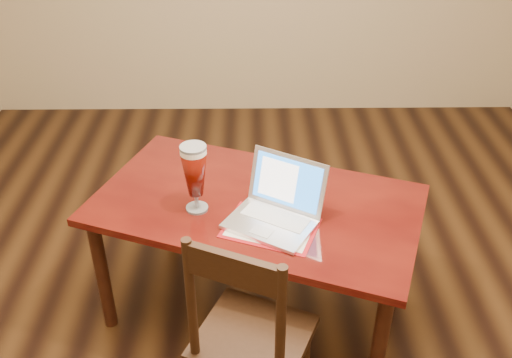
{
  "coord_description": "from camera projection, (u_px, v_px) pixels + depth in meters",
  "views": [
    {
      "loc": [
        -0.06,
        -2.07,
        2.2
      ],
      "look_at": [
        -0.04,
        0.05,
        0.83
      ],
      "focal_mm": 40.0,
      "sensor_mm": 36.0,
      "label": 1
    }
  ],
  "objects": [
    {
      "name": "dining_chair",
      "position": [
        250.0,
        339.0,
        2.22
      ],
      "size": [
        0.55,
        0.54,
        1.0
      ],
      "rotation": [
        0.0,
        0.0,
        -0.42
      ],
      "color": "black",
      "rests_on": "ground"
    },
    {
      "name": "ground",
      "position": [
        264.0,
        320.0,
        2.93
      ],
      "size": [
        5.0,
        5.0,
        0.0
      ],
      "primitive_type": "plane",
      "color": "black",
      "rests_on": "ground"
    },
    {
      "name": "dining_table",
      "position": [
        254.0,
        214.0,
        2.65
      ],
      "size": [
        1.67,
        1.3,
        1.02
      ],
      "rotation": [
        0.0,
        0.0,
        -0.36
      ],
      "color": "#50110A",
      "rests_on": "ground"
    }
  ]
}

